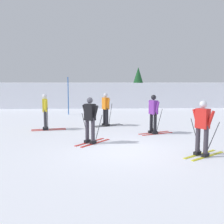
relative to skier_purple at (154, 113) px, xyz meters
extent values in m
plane|color=white|center=(-1.56, -2.66, -0.92)|extent=(120.00, 120.00, 0.00)
cube|color=white|center=(-1.56, 15.35, 0.17)|extent=(80.00, 8.98, 2.17)
cube|color=red|center=(0.07, 0.18, -0.91)|extent=(1.50, 0.73, 0.02)
cube|color=red|center=(0.18, -0.07, -0.91)|extent=(1.50, 0.73, 0.02)
cube|color=black|center=(-0.07, 0.12, -0.85)|extent=(0.29, 0.21, 0.10)
cube|color=black|center=(0.05, -0.13, -0.85)|extent=(0.29, 0.21, 0.10)
cylinder|color=black|center=(-0.07, 0.12, -0.37)|extent=(0.14, 0.14, 0.85)
cylinder|color=black|center=(0.05, -0.13, -0.37)|extent=(0.14, 0.14, 0.85)
cube|color=purple|center=(-0.01, 0.00, 0.25)|extent=(0.37, 0.44, 0.60)
cylinder|color=purple|center=(-0.09, 0.23, 0.24)|extent=(0.19, 0.27, 0.55)
cylinder|color=purple|center=(0.11, -0.22, 0.24)|extent=(0.19, 0.27, 0.55)
sphere|color=black|center=(-0.01, 0.00, 0.68)|extent=(0.22, 0.22, 0.22)
cylinder|color=#38383D|center=(-0.03, 0.30, -0.35)|extent=(0.19, 0.40, 1.14)
cylinder|color=#38383D|center=(0.20, -0.23, -0.35)|extent=(0.19, 0.40, 1.14)
cube|color=red|center=(-2.72, -1.49, -0.91)|extent=(1.08, 1.30, 0.02)
cube|color=red|center=(-2.50, -1.67, -0.91)|extent=(1.08, 1.30, 0.02)
cube|color=black|center=(-2.81, -1.61, -0.85)|extent=(0.26, 0.28, 0.10)
cube|color=black|center=(-2.60, -1.78, -0.85)|extent=(0.26, 0.28, 0.10)
cylinder|color=#38333D|center=(-2.81, -1.61, -0.37)|extent=(0.14, 0.14, 0.85)
cylinder|color=#38333D|center=(-2.60, -1.78, -0.37)|extent=(0.14, 0.14, 0.85)
cube|color=black|center=(-2.70, -1.70, 0.25)|extent=(0.45, 0.43, 0.60)
cylinder|color=black|center=(-2.89, -1.52, 0.24)|extent=(0.25, 0.23, 0.55)
cylinder|color=black|center=(-2.50, -1.84, 0.24)|extent=(0.25, 0.23, 0.55)
sphere|color=#4C4C56|center=(-2.70, -1.70, 0.68)|extent=(0.22, 0.22, 0.22)
cylinder|color=#38383D|center=(-2.89, -1.42, -0.37)|extent=(0.31, 0.26, 1.10)
cylinder|color=#38383D|center=(-2.40, -1.82, -0.37)|extent=(0.31, 0.26, 1.10)
cube|color=black|center=(-1.96, 2.33, -0.91)|extent=(1.47, 0.80, 0.02)
cube|color=black|center=(-1.84, 2.08, -0.91)|extent=(1.47, 0.80, 0.02)
cube|color=black|center=(-2.10, 2.26, -0.85)|extent=(0.29, 0.22, 0.10)
cube|color=black|center=(-1.97, 2.01, -0.85)|extent=(0.29, 0.22, 0.10)
cylinder|color=black|center=(-2.10, 2.26, -0.37)|extent=(0.14, 0.14, 0.85)
cylinder|color=black|center=(-1.97, 2.01, -0.37)|extent=(0.14, 0.14, 0.85)
cube|color=orange|center=(-2.03, 2.14, 0.25)|extent=(0.39, 0.45, 0.60)
cylinder|color=orange|center=(-2.13, 2.37, 0.24)|extent=(0.20, 0.27, 0.55)
cylinder|color=orange|center=(-1.90, 1.92, 0.24)|extent=(0.20, 0.27, 0.55)
sphere|color=silver|center=(-2.03, 2.14, 0.68)|extent=(0.22, 0.22, 0.22)
cylinder|color=#38383D|center=(-2.08, 2.46, -0.32)|extent=(0.20, 0.36, 1.20)
cylinder|color=#38383D|center=(-1.81, 1.91, -0.32)|extent=(0.20, 0.36, 1.20)
cube|color=red|center=(-4.80, 1.33, -0.91)|extent=(1.58, 0.42, 0.02)
cube|color=red|center=(-4.74, 1.06, -0.91)|extent=(1.58, 0.42, 0.02)
cube|color=black|center=(-4.94, 1.30, -0.85)|extent=(0.28, 0.17, 0.10)
cube|color=black|center=(-4.88, 1.03, -0.85)|extent=(0.28, 0.17, 0.10)
cylinder|color=#2D2D33|center=(-4.94, 1.30, -0.37)|extent=(0.14, 0.14, 0.85)
cylinder|color=#2D2D33|center=(-4.88, 1.03, -0.37)|extent=(0.14, 0.14, 0.85)
cube|color=yellow|center=(-4.91, 1.16, 0.25)|extent=(0.31, 0.42, 0.60)
cylinder|color=yellow|center=(-4.95, 1.41, 0.24)|extent=(0.14, 0.27, 0.55)
cylinder|color=yellow|center=(-4.84, 0.92, 0.24)|extent=(0.14, 0.27, 0.55)
sphere|color=silver|center=(-4.91, 1.16, 0.68)|extent=(0.22, 0.22, 0.22)
cylinder|color=#38383D|center=(-4.89, 1.53, -0.36)|extent=(0.08, 0.29, 1.12)
cylinder|color=#38383D|center=(-4.74, 0.84, -0.36)|extent=(0.08, 0.29, 1.12)
cube|color=gold|center=(0.80, -3.32, -0.91)|extent=(1.37, 0.99, 0.02)
cube|color=gold|center=(0.96, -3.55, -0.91)|extent=(1.37, 0.99, 0.02)
cube|color=black|center=(0.67, -3.41, -0.85)|extent=(0.28, 0.25, 0.10)
cube|color=black|center=(0.83, -3.64, -0.85)|extent=(0.28, 0.25, 0.10)
cylinder|color=#38333D|center=(0.67, -3.41, -0.37)|extent=(0.14, 0.14, 0.85)
cylinder|color=#38333D|center=(0.83, -3.64, -0.37)|extent=(0.14, 0.14, 0.85)
cube|color=red|center=(0.75, -3.52, 0.25)|extent=(0.41, 0.45, 0.60)
cylinder|color=red|center=(0.63, -3.31, 0.24)|extent=(0.22, 0.26, 0.55)
cylinder|color=red|center=(0.91, -3.72, 0.24)|extent=(0.22, 0.26, 0.55)
sphere|color=silver|center=(0.75, -3.52, 0.68)|extent=(0.22, 0.22, 0.22)
cylinder|color=#38383D|center=(0.68, -3.24, -0.36)|extent=(0.27, 0.38, 1.12)
cylinder|color=#38383D|center=(0.99, -3.69, -0.36)|extent=(0.27, 0.38, 1.12)
cylinder|color=#1E56AD|center=(-4.50, 7.01, 0.38)|extent=(0.06, 0.06, 2.60)
cylinder|color=#513823|center=(1.22, 12.72, -0.58)|extent=(0.26, 0.26, 0.68)
cone|color=#194C23|center=(1.22, 12.72, 1.23)|extent=(1.81, 1.81, 2.93)
camera|label=1|loc=(-2.37, -11.14, 1.35)|focal=41.76mm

